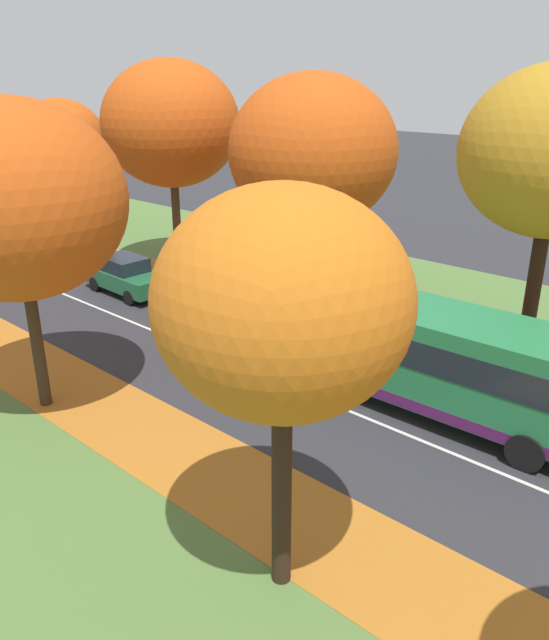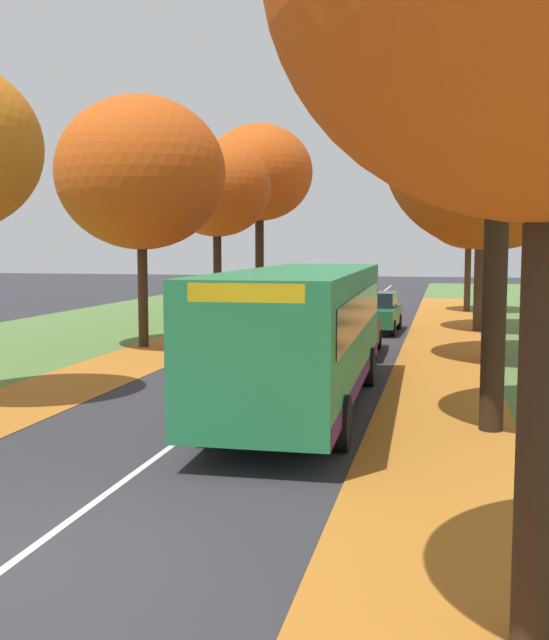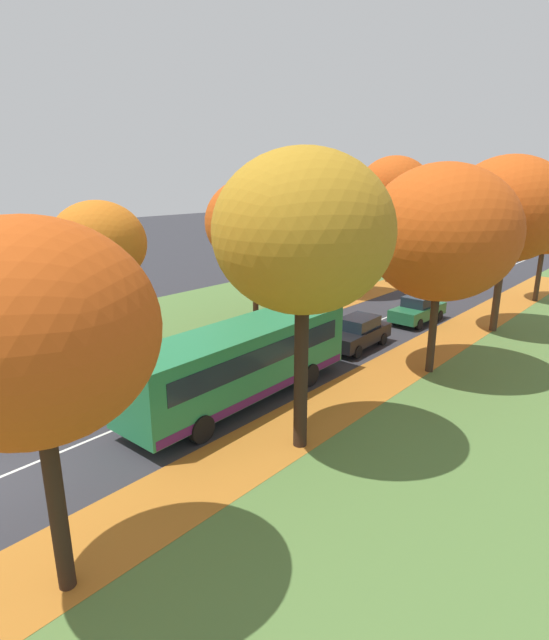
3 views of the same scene
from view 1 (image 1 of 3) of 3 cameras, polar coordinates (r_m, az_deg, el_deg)
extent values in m
cube|color=#B26B23|center=(17.59, -12.39, -9.64)|extent=(2.80, 60.00, 0.00)
cube|color=#517538|center=(30.33, 1.83, 4.44)|extent=(12.00, 90.00, 0.01)
cube|color=#B26B23|center=(23.45, 5.85, -0.97)|extent=(2.80, 60.00, 0.00)
cube|color=silver|center=(24.39, -12.19, -0.47)|extent=(0.12, 80.00, 0.01)
cylinder|color=black|center=(11.61, 0.66, -15.31)|extent=(0.37, 0.37, 4.06)
ellipsoid|color=orange|center=(9.86, 0.75, 1.64)|extent=(4.19, 4.19, 3.77)
cylinder|color=#382619|center=(18.76, -20.87, -2.11)|extent=(0.34, 0.34, 3.78)
ellipsoid|color=#C64C14|center=(17.62, -22.63, 10.03)|extent=(5.75, 5.75, 5.17)
cylinder|color=black|center=(20.58, 22.41, 1.48)|extent=(0.44, 0.44, 4.94)
cylinder|color=#382619|center=(25.16, 3.28, 5.31)|extent=(0.34, 0.34, 3.83)
ellipsoid|color=#C64C14|center=(24.30, 3.50, 15.10)|extent=(6.38, 6.38, 5.74)
cylinder|color=#422D1E|center=(30.78, -8.93, 8.73)|extent=(0.40, 0.40, 4.45)
ellipsoid|color=#C64C14|center=(30.10, -9.45, 17.25)|extent=(6.29, 6.29, 5.66)
cylinder|color=#422D1E|center=(38.30, -18.25, 9.89)|extent=(0.33, 0.33, 3.70)
ellipsoid|color=#C64C14|center=(37.78, -18.92, 15.33)|extent=(4.87, 4.87, 4.38)
cube|color=#237A47|center=(17.94, 14.18, -2.95)|extent=(2.74, 10.45, 2.50)
cube|color=#19232D|center=(17.78, 14.30, -1.78)|extent=(2.75, 9.21, 0.80)
cube|color=#4C1951|center=(18.40, 13.88, -5.98)|extent=(2.75, 10.25, 0.32)
cylinder|color=black|center=(16.55, 21.99, -11.12)|extent=(0.32, 0.97, 0.96)
cylinder|color=black|center=(20.64, 8.31, -2.95)|extent=(0.32, 0.97, 0.96)
cylinder|color=black|center=(18.85, 4.40, -5.28)|extent=(0.32, 0.97, 0.96)
cube|color=black|center=(22.99, -4.47, 0.37)|extent=(1.83, 4.25, 0.70)
cube|color=#19232D|center=(22.86, -4.79, 1.98)|extent=(1.51, 2.06, 0.60)
cylinder|color=black|center=(22.83, -0.73, -0.66)|extent=(0.24, 0.65, 0.64)
cylinder|color=black|center=(21.76, -3.41, -1.86)|extent=(0.24, 0.65, 0.64)
cylinder|color=black|center=(24.49, -5.37, 0.83)|extent=(0.24, 0.65, 0.64)
cylinder|color=black|center=(23.50, -8.06, -0.22)|extent=(0.24, 0.65, 0.64)
cube|color=#1E6038|center=(27.83, -13.35, 3.69)|extent=(1.81, 4.24, 0.70)
cube|color=#19232D|center=(27.77, -13.64, 5.02)|extent=(1.50, 2.05, 0.60)
cylinder|color=black|center=(27.34, -10.40, 2.82)|extent=(0.24, 0.65, 0.64)
cylinder|color=black|center=(26.50, -13.09, 2.00)|extent=(0.24, 0.65, 0.64)
cylinder|color=black|center=(29.39, -13.47, 3.91)|extent=(0.24, 0.65, 0.64)
cylinder|color=black|center=(28.61, -16.05, 3.17)|extent=(0.24, 0.65, 0.64)
camera|label=2|loc=(20.33, 63.17, -6.62)|focal=42.00mm
camera|label=3|loc=(28.12, 54.70, 11.87)|focal=28.00mm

